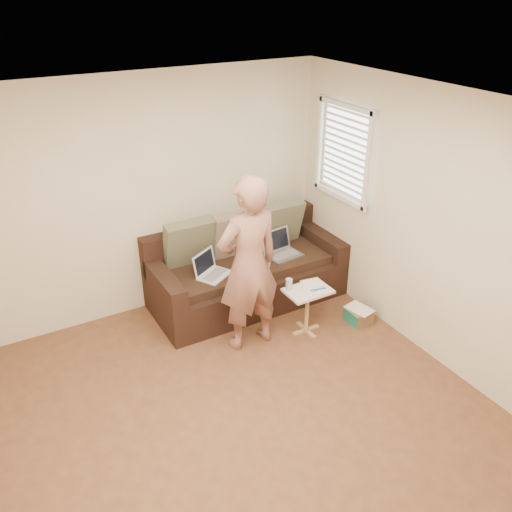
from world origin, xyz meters
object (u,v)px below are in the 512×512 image
Objects in this scene: laptop_white at (215,276)px; drinking_glass at (289,284)px; sofa at (247,268)px; striped_box at (359,315)px; laptop_silver at (284,256)px; side_table at (307,311)px; person at (249,265)px.

drinking_glass is at bearing -78.81° from laptop_white.
striped_box is (0.85, -1.00, -0.34)m from sofa.
striped_box is (1.32, -0.87, -0.44)m from laptop_white.
side_table is at bearing -110.33° from laptop_silver.
laptop_white reaches higher than striped_box.
laptop_silver is at bearing 61.42° from drinking_glass.
drinking_glass is at bearing 162.20° from striped_box.
person reaches higher than laptop_silver.
laptop_white is at bearing 146.70° from striped_box.
laptop_white is 2.96× the size of drinking_glass.
sofa is 1.35m from striped_box.
drinking_glass is (0.46, -0.02, -0.34)m from person.
side_table is at bearing -75.81° from laptop_white.
side_table is 0.37m from drinking_glass.
side_table is (0.63, -0.13, -0.66)m from person.
laptop_silver reaches higher than striped_box.
laptop_white is at bearing 131.55° from drinking_glass.
sofa is at bearing -15.16° from laptop_white.
drinking_glass is at bearing -125.21° from laptop_silver.
person reaches higher than sofa.
drinking_glass is at bearing 147.17° from side_table.
laptop_white reaches higher than drinking_glass.
person is (0.09, -0.60, 0.40)m from laptop_white.
laptop_silver is at bearing -28.94° from laptop_white.
laptop_white reaches higher than side_table.
person is 3.55× the size of side_table.
side_table is at bearing 166.96° from striped_box.
person is 1.51m from striped_box.
sofa is 0.77m from drinking_glass.
drinking_glass is (-0.35, -0.64, 0.06)m from laptop_silver.
laptop_white is 0.72m from person.
sofa reaches higher than drinking_glass.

